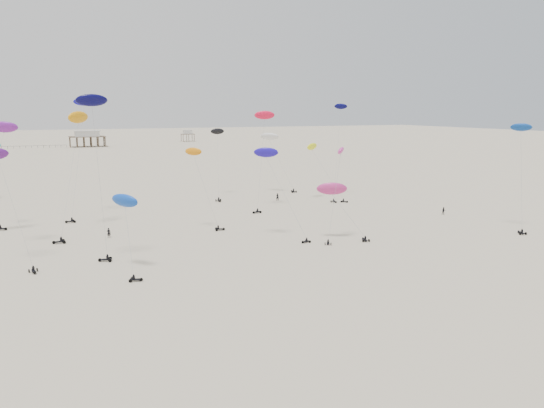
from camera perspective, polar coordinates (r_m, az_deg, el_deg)
name	(u,v)px	position (r m, az deg, el deg)	size (l,w,h in m)	color
ground_plane	(150,173)	(196.72, -13.00, 3.29)	(900.00, 900.00, 0.00)	beige
pavilion_main	(87,140)	(343.71, -19.24, 6.53)	(21.00, 13.00, 9.80)	brown
pavilion_small	(188,136)	(384.63, -9.06, 7.19)	(9.00, 7.00, 8.00)	brown
rig_0	(218,157)	(137.94, -5.83, 5.01)	(5.93, 12.82, 19.34)	black
rig_1	(336,182)	(91.39, 6.94, 2.39)	(5.97, 5.22, 16.48)	black
rig_2	(272,166)	(93.27, 0.03, 4.08)	(7.67, 9.82, 16.85)	black
rig_3	(339,134)	(137.70, 7.20, 7.50)	(9.31, 12.21, 25.09)	black
rig_5	(521,160)	(109.56, 25.23, 4.28)	(5.96, 7.87, 20.28)	black
rig_6	(318,157)	(134.71, 4.99, 5.07)	(7.87, 11.75, 15.53)	black
rig_9	(263,136)	(121.98, -0.99, 7.36)	(8.70, 10.02, 22.73)	black
rig_10	(81,130)	(120.33, -19.89, 7.45)	(7.96, 11.96, 25.88)	black
rig_11	(203,180)	(100.91, -7.44, 2.60)	(6.39, 6.09, 15.65)	black
rig_12	(95,141)	(82.20, -18.47, 6.44)	(4.53, 3.05, 25.08)	black
rig_13	(75,140)	(106.37, -20.46, 6.46)	(8.62, 16.78, 24.16)	black
rig_14	(126,212)	(77.20, -15.41, -0.82)	(4.44, 10.10, 11.63)	black
rig_15	(274,146)	(145.55, 0.17, 6.26)	(9.18, 7.20, 16.65)	black
rig_16	(336,195)	(93.40, 6.93, 0.94)	(8.07, 7.36, 10.70)	black
spectator_0	(109,237)	(99.54, -17.13, -3.46)	(0.75, 0.52, 2.07)	black
spectator_1	(443,215)	(121.49, 17.96, -1.09)	(0.93, 0.54, 1.91)	black
spectator_3	(277,201)	(133.06, 0.59, 0.36)	(0.82, 0.57, 2.26)	black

